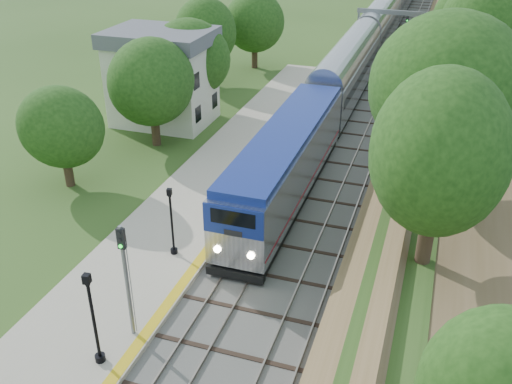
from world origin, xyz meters
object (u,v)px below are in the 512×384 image
(signal_platform, at_px, (125,270))
(signal_farside, at_px, (397,123))
(train, at_px, (398,0))
(station_building, at_px, (162,76))
(lamppost_far, at_px, (172,225))
(signal_gantry, at_px, (393,23))
(lamppost_mid, at_px, (94,324))

(signal_platform, xyz_separation_m, signal_farside, (9.10, 21.10, 0.04))
(train, bearing_deg, station_building, -104.36)
(train, relative_size, lamppost_far, 37.70)
(signal_gantry, height_order, signal_farside, signal_farside)
(station_building, bearing_deg, lamppost_mid, -68.83)
(signal_platform, bearing_deg, lamppost_far, 99.40)
(train, bearing_deg, lamppost_far, -93.08)
(station_building, distance_m, train, 56.45)
(lamppost_far, bearing_deg, signal_platform, -80.60)
(lamppost_mid, height_order, lamppost_far, lamppost_mid)
(train, height_order, lamppost_far, train)
(train, xyz_separation_m, signal_platform, (-2.90, -80.09, 1.46))
(station_building, bearing_deg, train, 75.64)
(lamppost_mid, bearing_deg, station_building, 111.17)
(station_building, height_order, signal_platform, station_building)
(signal_gantry, relative_size, signal_platform, 1.48)
(station_building, xyz_separation_m, signal_farside, (20.20, -4.32, -0.18))
(signal_farside, bearing_deg, signal_platform, -113.33)
(lamppost_mid, distance_m, signal_platform, 2.52)
(station_building, distance_m, signal_gantry, 29.94)
(train, bearing_deg, signal_farside, -84.00)
(signal_platform, bearing_deg, signal_farside, 66.67)
(signal_farside, bearing_deg, train, 96.00)
(lamppost_mid, relative_size, signal_farside, 0.73)
(lamppost_mid, height_order, signal_platform, signal_platform)
(lamppost_mid, distance_m, signal_farside, 25.05)
(signal_gantry, relative_size, signal_farside, 1.35)
(lamppost_far, height_order, signal_platform, signal_platform)
(signal_gantry, bearing_deg, lamppost_mid, -96.37)
(signal_gantry, xyz_separation_m, signal_farside, (3.73, -29.32, -0.91))
(signal_gantry, relative_size, lamppost_mid, 1.85)
(train, xyz_separation_m, signal_farside, (6.20, -58.99, 1.50))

